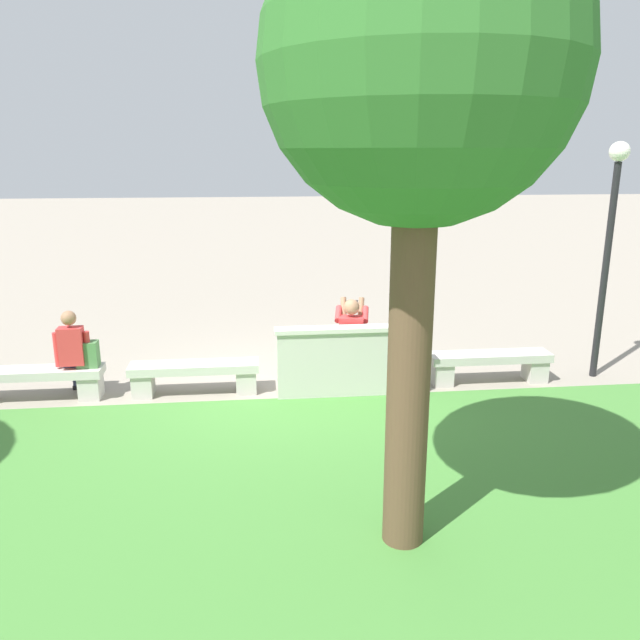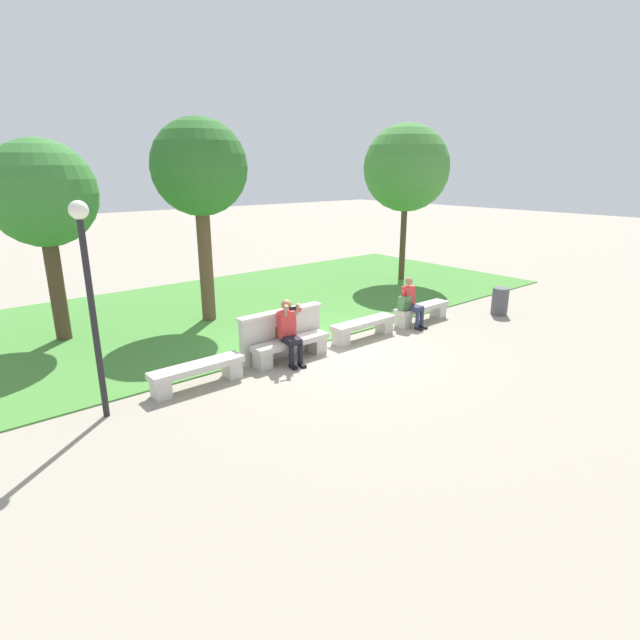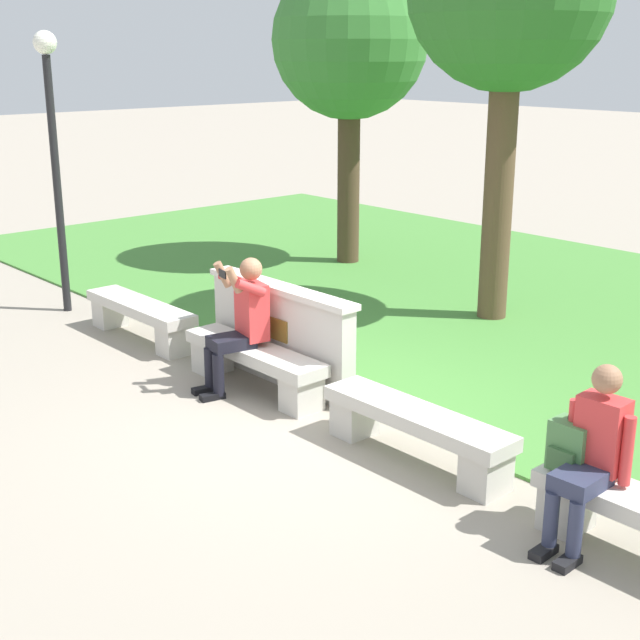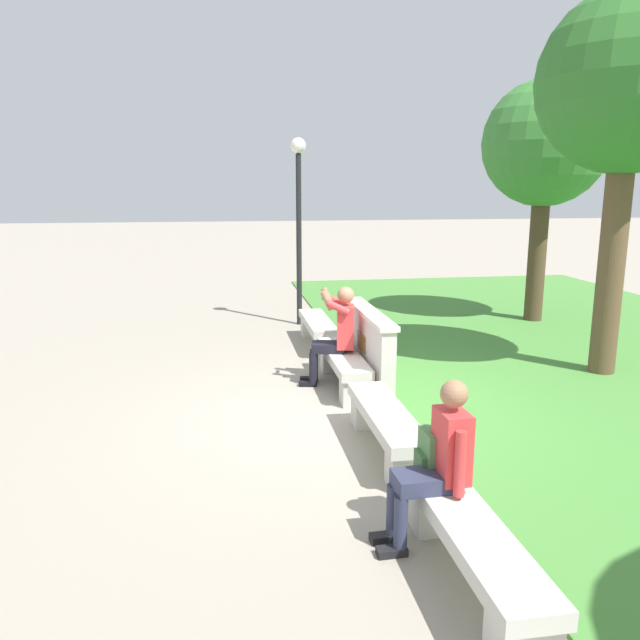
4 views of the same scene
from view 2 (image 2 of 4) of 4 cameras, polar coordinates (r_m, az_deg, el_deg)
name	(u,v)px [view 2 (image 2 of 4)]	position (r m, az deg, el deg)	size (l,w,h in m)	color
ground_plane	(329,348)	(11.25, 1.07, -3.25)	(80.00, 80.00, 0.00)	gray
grass_strip	(230,308)	(14.68, -10.19, 1.39)	(20.21, 8.00, 0.03)	#478438
bench_main	(198,372)	(9.50, -13.81, -5.77)	(1.79, 0.40, 0.45)	beige
bench_near	(291,346)	(10.52, -3.34, -3.03)	(1.79, 0.40, 0.45)	beige
bench_mid	(363,327)	(11.84, 4.99, -0.76)	(1.79, 0.40, 0.45)	beige
bench_far	(422,311)	(13.38, 11.53, 1.04)	(1.79, 0.40, 0.45)	beige
backrest_wall_with_plaque	(281,333)	(10.71, -4.45, -1.44)	(2.04, 0.24, 1.01)	beige
person_photographer	(289,328)	(10.27, -3.54, -0.94)	(0.52, 0.77, 1.32)	black
person_distant	(411,301)	(12.85, 10.38, 2.18)	(0.48, 0.68, 1.26)	black
backpack	(405,303)	(12.75, 9.64, 1.89)	(0.28, 0.24, 0.43)	#4C7F47
tree_behind_wall	(199,170)	(13.08, -13.61, 16.33)	(2.36, 2.36, 5.09)	brown
tree_left_background	(406,168)	(18.01, 9.84, 16.71)	(2.93, 2.93, 5.36)	#4C3826
tree_right_background	(42,196)	(12.69, -29.16, 12.30)	(2.32, 2.32, 4.52)	#4C3826
trash_bin	(500,301)	(14.62, 19.88, 2.03)	(0.44, 0.44, 0.75)	#4C4C51
lamp_post	(88,279)	(8.30, -24.99, 4.28)	(0.28, 0.28, 3.45)	black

